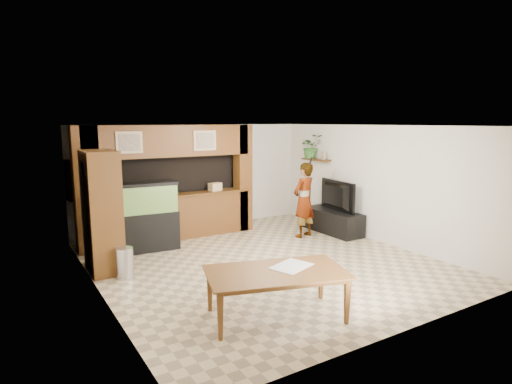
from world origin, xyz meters
TOP-DOWN VIEW (x-y plane):
  - floor at (0.00, 0.00)m, footprint 6.50×6.50m
  - ceiling at (0.00, 0.00)m, footprint 6.50×6.50m
  - wall_back at (0.00, 3.25)m, footprint 6.00×0.00m
  - wall_left at (-3.00, 0.00)m, footprint 0.00×6.50m
  - wall_right at (3.00, 0.00)m, footprint 0.00×6.50m
  - partition at (-0.95, 2.64)m, footprint 4.20×0.99m
  - wall_clock at (-2.97, 1.00)m, footprint 0.05×0.25m
  - wall_shelf at (2.85, 1.95)m, footprint 0.25×0.90m
  - pantry_cabinet at (-2.70, 1.12)m, footprint 0.55×0.89m
  - trash_can at (-2.49, 0.56)m, footprint 0.29×0.29m
  - aquarium at (-1.66, 1.95)m, footprint 1.30×0.49m
  - tv_stand at (2.65, 1.03)m, footprint 0.60×1.63m
  - television at (2.65, 1.03)m, footprint 0.30×1.27m
  - photo_frame at (2.85, 1.66)m, footprint 0.07×0.16m
  - potted_plant at (2.82, 2.13)m, footprint 0.67×0.62m
  - person at (1.81, 1.09)m, footprint 0.72×0.56m
  - microphone at (1.86, 0.93)m, footprint 0.04×0.11m
  - dining_table at (-1.12, -2.08)m, footprint 2.12×1.56m
  - newspaper_a at (-0.82, -2.00)m, footprint 0.67×0.58m
  - counter_box at (0.19, 2.45)m, footprint 0.32×0.25m

SIDE VIEW (x-z plane):
  - floor at x=0.00m, z-range 0.00..0.00m
  - trash_can at x=-2.49m, z-range 0.00..0.54m
  - tv_stand at x=2.65m, z-range 0.00..0.54m
  - dining_table at x=-1.12m, z-range 0.00..0.67m
  - newspaper_a at x=-0.82m, z-range 0.67..0.67m
  - aquarium at x=-1.66m, z-range -0.02..1.43m
  - person at x=1.81m, z-range 0.00..1.75m
  - television at x=2.65m, z-range 0.54..1.27m
  - pantry_cabinet at x=-2.70m, z-range 0.00..2.18m
  - counter_box at x=0.19m, z-range 1.04..1.23m
  - wall_back at x=0.00m, z-range -1.70..4.30m
  - wall_left at x=-3.00m, z-range -1.95..4.55m
  - wall_right at x=3.00m, z-range -1.95..4.55m
  - partition at x=-0.95m, z-range 0.01..2.61m
  - wall_shelf at x=2.85m, z-range 1.68..1.72m
  - microphone at x=1.86m, z-range 1.71..1.89m
  - photo_frame at x=2.85m, z-range 1.72..1.93m
  - wall_clock at x=-2.97m, z-range 1.77..2.02m
  - potted_plant at x=2.82m, z-range 1.72..2.34m
  - ceiling at x=0.00m, z-range 2.60..2.60m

